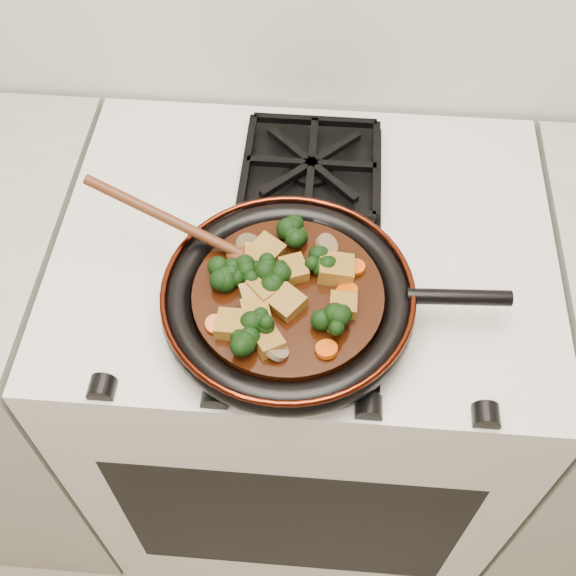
{
  "coord_description": "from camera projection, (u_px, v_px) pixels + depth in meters",
  "views": [
    {
      "loc": [
        0.03,
        0.98,
        1.75
      ],
      "look_at": [
        -0.02,
        1.55,
        0.97
      ],
      "focal_mm": 45.0,
      "sensor_mm": 36.0,
      "label": 1
    }
  ],
  "objects": [
    {
      "name": "tofu_cube_7",
      "position": [
        260.0,
        256.0,
        1.0
      ],
      "size": [
        0.04,
        0.04,
        0.02
      ],
      "primitive_type": "cube",
      "rotation": [
        0.07,
        -0.0,
        0.14
      ],
      "color": "brown",
      "rests_on": "braising_sauce"
    },
    {
      "name": "broccoli_floret_0",
      "position": [
        331.0,
        324.0,
        0.93
      ],
      "size": [
        0.08,
        0.08,
        0.06
      ],
      "primitive_type": null,
      "rotation": [
        0.15,
        -0.0,
        1.95
      ],
      "color": "black",
      "rests_on": "braising_sauce"
    },
    {
      "name": "stove",
      "position": [
        301.0,
        381.0,
        1.47
      ],
      "size": [
        0.76,
        0.6,
        0.9
      ],
      "primitive_type": "cube",
      "color": "beige",
      "rests_on": "ground"
    },
    {
      "name": "tofu_cube_10",
      "position": [
        343.0,
        305.0,
        0.95
      ],
      "size": [
        0.04,
        0.04,
        0.03
      ],
      "primitive_type": "cube",
      "rotation": [
        0.1,
        -0.07,
        3.12
      ],
      "color": "brown",
      "rests_on": "braising_sauce"
    },
    {
      "name": "broccoli_floret_4",
      "position": [
        241.0,
        345.0,
        0.91
      ],
      "size": [
        0.08,
        0.09,
        0.07
      ],
      "primitive_type": null,
      "rotation": [
        -0.12,
        -0.2,
        2.04
      ],
      "color": "black",
      "rests_on": "braising_sauce"
    },
    {
      "name": "broccoli_floret_3",
      "position": [
        289.0,
        239.0,
        1.01
      ],
      "size": [
        0.08,
        0.08,
        0.06
      ],
      "primitive_type": null,
      "rotation": [
        -0.05,
        -0.19,
        2.76
      ],
      "color": "black",
      "rests_on": "braising_sauce"
    },
    {
      "name": "braising_sauce",
      "position": [
        288.0,
        297.0,
        0.98
      ],
      "size": [
        0.26,
        0.26,
        0.02
      ],
      "primitive_type": "cylinder",
      "color": "black",
      "rests_on": "skillet"
    },
    {
      "name": "burner_grate_back",
      "position": [
        311.0,
        168.0,
        1.17
      ],
      "size": [
        0.23,
        0.23,
        0.03
      ],
      "primitive_type": null,
      "color": "black",
      "rests_on": "stove"
    },
    {
      "name": "mushroom_slice_2",
      "position": [
        327.0,
        245.0,
        1.01
      ],
      "size": [
        0.04,
        0.04,
        0.03
      ],
      "primitive_type": "cylinder",
      "rotation": [
        0.6,
        0.0,
        1.41
      ],
      "color": "brown",
      "rests_on": "braising_sauce"
    },
    {
      "name": "wooden_spoon",
      "position": [
        199.0,
        234.0,
        1.0
      ],
      "size": [
        0.16,
        0.07,
        0.24
      ],
      "rotation": [
        0.0,
        0.0,
        2.86
      ],
      "color": "#4E2510",
      "rests_on": "braising_sauce"
    },
    {
      "name": "broccoli_floret_8",
      "position": [
        273.0,
        272.0,
        0.98
      ],
      "size": [
        0.08,
        0.09,
        0.07
      ],
      "primitive_type": null,
      "rotation": [
        0.16,
        -0.16,
        1.09
      ],
      "color": "black",
      "rests_on": "braising_sauce"
    },
    {
      "name": "skillet",
      "position": [
        290.0,
        299.0,
        0.98
      ],
      "size": [
        0.47,
        0.35,
        0.05
      ],
      "rotation": [
        0.0,
        0.0,
        0.05
      ],
      "color": "black",
      "rests_on": "burner_grate_front"
    },
    {
      "name": "broccoli_floret_1",
      "position": [
        290.0,
        231.0,
        1.02
      ],
      "size": [
        0.09,
        0.08,
        0.07
      ],
      "primitive_type": null,
      "rotation": [
        0.2,
        0.2,
        1.23
      ],
      "color": "black",
      "rests_on": "braising_sauce"
    },
    {
      "name": "carrot_coin_2",
      "position": [
        356.0,
        267.0,
        0.99
      ],
      "size": [
        0.03,
        0.03,
        0.01
      ],
      "primitive_type": "cylinder",
      "rotation": [
        0.01,
        -0.12,
        0.0
      ],
      "color": "#C64205",
      "rests_on": "braising_sauce"
    },
    {
      "name": "mushroom_slice_1",
      "position": [
        276.0,
        350.0,
        0.91
      ],
      "size": [
        0.04,
        0.04,
        0.02
      ],
      "primitive_type": "cylinder",
      "rotation": [
        0.55,
        0.0,
        2.13
      ],
      "color": "brown",
      "rests_on": "braising_sauce"
    },
    {
      "name": "tofu_cube_4",
      "position": [
        266.0,
        288.0,
        0.96
      ],
      "size": [
        0.06,
        0.06,
        0.03
      ],
      "primitive_type": "cube",
      "rotation": [
        0.05,
        0.1,
        0.79
      ],
      "color": "brown",
      "rests_on": "braising_sauce"
    },
    {
      "name": "broccoli_floret_9",
      "position": [
        224.0,
        275.0,
        0.97
      ],
      "size": [
        0.09,
        0.09,
        0.07
      ],
      "primitive_type": null,
      "rotation": [
        -0.08,
        0.11,
        0.57
      ],
      "color": "black",
      "rests_on": "braising_sauce"
    },
    {
      "name": "tofu_cube_2",
      "position": [
        258.0,
        297.0,
        0.96
      ],
      "size": [
        0.05,
        0.05,
        0.03
      ],
      "primitive_type": "cube",
      "rotation": [
        -0.01,
        -0.11,
        1.95
      ],
      "color": "brown",
      "rests_on": "braising_sauce"
    },
    {
      "name": "carrot_coin_0",
      "position": [
        338.0,
        266.0,
        0.99
      ],
      "size": [
        0.03,
        0.03,
        0.02
      ],
      "primitive_type": "cylinder",
      "rotation": [
        -0.11,
        -0.22,
        0.0
      ],
      "color": "#C64205",
      "rests_on": "braising_sauce"
    },
    {
      "name": "broccoli_floret_7",
      "position": [
        319.0,
        263.0,
        0.99
      ],
      "size": [
        0.08,
        0.08,
        0.06
      ],
      "primitive_type": null,
      "rotation": [
        -0.24,
        0.03,
        0.5
      ],
      "color": "black",
      "rests_on": "braising_sauce"
    },
    {
      "name": "broccoli_floret_5",
      "position": [
        247.0,
        273.0,
        0.98
      ],
      "size": [
        0.06,
        0.06,
        0.06
      ],
      "primitive_type": null,
      "rotation": [
        -0.07,
        -0.1,
        1.52
      ],
      "color": "black",
      "rests_on": "braising_sauce"
    },
    {
      "name": "mushroom_slice_0",
      "position": [
        248.0,
        245.0,
        1.01
      ],
      "size": [
        0.04,
        0.04,
        0.03
      ],
      "primitive_type": "cylinder",
      "rotation": [
        0.92,
        0.0,
        0.64
      ],
      "color": "brown",
      "rests_on": "braising_sauce"
    },
    {
      "name": "tofu_cube_1",
      "position": [
        232.0,
        325.0,
        0.93
      ],
      "size": [
        0.04,
        0.04,
        0.03
      ],
      "primitive_type": "cube",
      "rotation": [
        0.04,
        0.07,
        3.08
      ],
      "color": "brown",
      "rests_on": "braising_sauce"
    },
    {
      "name": "carrot_coin_3",
      "position": [
        340.0,
        267.0,
        0.99
      ],
      "size": [
        0.03,
        0.03,
        0.02
      ],
      "primitive_type": "cylinder",
      "rotation": [
        0.34,
        0.15,
        0.0
      ],
      "color": "#C64205",
      "rests_on": "braising_sauce"
    },
    {
      "name": "tofu_cube_6",
      "position": [
        256.0,
        313.0,
        0.94
      ],
      "size": [
        0.05,
        0.05,
        0.02
      ],
      "primitive_type": "cube",
      "rotation": [
        0.01,
        0.02,
        1.87
      ],
      "color": "brown",
      "rests_on": "braising_sauce"
    },
    {
      "name": "tofu_cube_3",
      "position": [
        294.0,
        270.0,
        0.98
      ],
      "size": [
        0.05,
        0.05,
        0.02
      ],
      "primitive_type": "cube",
      "rotation": [
        0.0,
        0.0,
        1.96
      ],
      "color": "brown",
      "rests_on": "braising_sauce"
    },
    {
      "name": "carrot_coin_4",
      "position": [
        347.0,
        292.0,
        0.97
      ],
      "size": [
        0.03,
        0.03,
        0.02
      ],
      "primitive_type": "cylinder",
      "rotation": [
        -0.14,
        -0.24,
        0.0
      ],
      "color": "#C64205",
      "rests_on": "braising_sauce"
    },
    {
      "name": "tofu_cube_0",
      "position": [
        267.0,
        251.0,
        1.0
      ],
      "size": [
        0.06,
        0.05,
        0.03
      ],
      "primitive_type": "cube",
      "rotation": [
        -0.02,
        -0.1,
        2.58
      ],
      "color": "brown",
      "rests_on": "braising_sauce"
    },
    {
      "name": "tofu_cube_5",
      "position": [
        287.0,
        303.0,
        0.95
      ],
      "size": [
        0.06,
        0.06,
        0.03
      ],
      "primitive_type": "cube",
      "rotation": [
        -0.02,
        -0.1,
        0.88
      ],
      "color": "brown",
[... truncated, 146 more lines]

